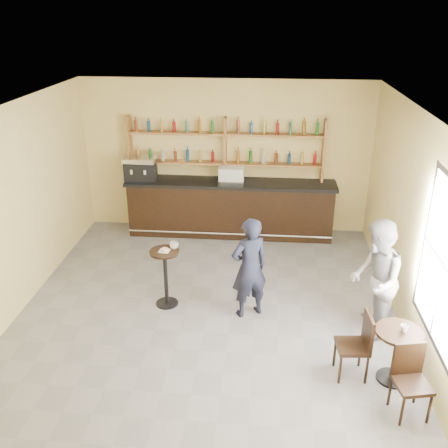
# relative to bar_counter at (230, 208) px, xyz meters

# --- Properties ---
(floor) EXTENTS (7.00, 7.00, 0.00)m
(floor) POSITION_rel_bar_counter_xyz_m (-0.13, -3.15, -0.59)
(floor) COLOR slate
(floor) RESTS_ON ground
(ceiling) EXTENTS (7.00, 7.00, 0.00)m
(ceiling) POSITION_rel_bar_counter_xyz_m (-0.13, -3.15, 2.61)
(ceiling) COLOR white
(ceiling) RESTS_ON wall_back
(wall_back) EXTENTS (7.00, 0.00, 7.00)m
(wall_back) POSITION_rel_bar_counter_xyz_m (-0.13, 0.35, 1.01)
(wall_back) COLOR #EDD586
(wall_back) RESTS_ON floor
(wall_front) EXTENTS (7.00, 0.00, 7.00)m
(wall_front) POSITION_rel_bar_counter_xyz_m (-0.13, -6.65, 1.01)
(wall_front) COLOR #EDD586
(wall_front) RESTS_ON floor
(wall_left) EXTENTS (0.00, 7.00, 7.00)m
(wall_left) POSITION_rel_bar_counter_xyz_m (-3.13, -3.15, 1.01)
(wall_left) COLOR #EDD586
(wall_left) RESTS_ON floor
(wall_right) EXTENTS (0.00, 7.00, 7.00)m
(wall_right) POSITION_rel_bar_counter_xyz_m (2.87, -3.15, 1.01)
(wall_right) COLOR #EDD586
(wall_right) RESTS_ON floor
(window_pane) EXTENTS (0.00, 2.00, 2.00)m
(window_pane) POSITION_rel_bar_counter_xyz_m (2.87, -4.35, 1.11)
(window_pane) COLOR white
(window_pane) RESTS_ON wall_right
(window_frame) EXTENTS (0.04, 1.70, 2.10)m
(window_frame) POSITION_rel_bar_counter_xyz_m (2.86, -4.35, 1.11)
(window_frame) COLOR black
(window_frame) RESTS_ON wall_right
(shelf_unit) EXTENTS (4.00, 0.26, 1.40)m
(shelf_unit) POSITION_rel_bar_counter_xyz_m (-0.13, 0.22, 1.22)
(shelf_unit) COLOR brown
(shelf_unit) RESTS_ON wall_back
(liquor_bottles) EXTENTS (3.68, 0.10, 1.00)m
(liquor_bottles) POSITION_rel_bar_counter_xyz_m (-0.13, 0.22, 1.39)
(liquor_bottles) COLOR #8C5919
(liquor_bottles) RESTS_ON shelf_unit
(bar_counter) EXTENTS (4.35, 0.85, 1.18)m
(bar_counter) POSITION_rel_bar_counter_xyz_m (0.00, 0.00, 0.00)
(bar_counter) COLOR black
(bar_counter) RESTS_ON floor
(espresso_machine) EXTENTS (0.70, 0.49, 0.47)m
(espresso_machine) POSITION_rel_bar_counter_xyz_m (-1.88, 0.00, 0.82)
(espresso_machine) COLOR black
(espresso_machine) RESTS_ON bar_counter
(pastry_case) EXTENTS (0.54, 0.44, 0.32)m
(pastry_case) POSITION_rel_bar_counter_xyz_m (0.02, 0.00, 0.75)
(pastry_case) COLOR silver
(pastry_case) RESTS_ON bar_counter
(pedestal_table) EXTENTS (0.49, 0.49, 0.98)m
(pedestal_table) POSITION_rel_bar_counter_xyz_m (-0.83, -2.87, -0.10)
(pedestal_table) COLOR black
(pedestal_table) RESTS_ON floor
(napkin) EXTENTS (0.18, 0.18, 0.00)m
(napkin) POSITION_rel_bar_counter_xyz_m (-0.83, -2.87, 0.39)
(napkin) COLOR white
(napkin) RESTS_ON pedestal_table
(donut) EXTENTS (0.15, 0.15, 0.05)m
(donut) POSITION_rel_bar_counter_xyz_m (-0.82, -2.88, 0.42)
(donut) COLOR #DDA050
(donut) RESTS_ON napkin
(cup_pedestal) EXTENTS (0.17, 0.17, 0.11)m
(cup_pedestal) POSITION_rel_bar_counter_xyz_m (-0.69, -2.77, 0.45)
(cup_pedestal) COLOR white
(cup_pedestal) RESTS_ON pedestal_table
(man_main) EXTENTS (0.72, 0.63, 1.65)m
(man_main) POSITION_rel_bar_counter_xyz_m (0.52, -3.02, 0.24)
(man_main) COLOR black
(man_main) RESTS_ON floor
(cafe_table) EXTENTS (0.74, 0.74, 0.76)m
(cafe_table) POSITION_rel_bar_counter_xyz_m (2.47, -4.39, -0.21)
(cafe_table) COLOR black
(cafe_table) RESTS_ON floor
(cup_cafe) EXTENTS (0.12, 0.12, 0.09)m
(cup_cafe) POSITION_rel_bar_counter_xyz_m (2.52, -4.39, 0.22)
(cup_cafe) COLOR white
(cup_cafe) RESTS_ON cafe_table
(chair_west) EXTENTS (0.43, 0.43, 0.93)m
(chair_west) POSITION_rel_bar_counter_xyz_m (1.92, -4.34, -0.12)
(chair_west) COLOR black
(chair_west) RESTS_ON floor
(chair_south) EXTENTS (0.46, 0.46, 0.91)m
(chair_south) POSITION_rel_bar_counter_xyz_m (2.52, -4.99, -0.14)
(chair_south) COLOR black
(chair_south) RESTS_ON floor
(patron_second) EXTENTS (0.81, 0.98, 1.83)m
(patron_second) POSITION_rel_bar_counter_xyz_m (2.34, -3.39, 0.33)
(patron_second) COLOR gray
(patron_second) RESTS_ON floor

